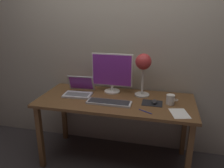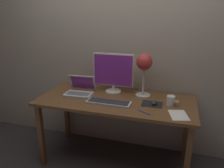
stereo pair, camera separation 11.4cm
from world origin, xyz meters
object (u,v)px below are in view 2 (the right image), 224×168
object	(u,v)px
laptop	(81,88)
pen	(144,112)
monitor	(113,72)
coffee_mug	(171,101)
mouse	(154,103)
desk_lamp	(144,65)
keyboard_main	(109,102)

from	to	relation	value
laptop	pen	xyz separation A→B (m)	(0.75, -0.30, -0.05)
monitor	coffee_mug	bearing A→B (deg)	-17.73
coffee_mug	mouse	bearing A→B (deg)	-172.76
desk_lamp	coffee_mug	distance (m)	0.45
desk_lamp	pen	bearing A→B (deg)	-79.47
monitor	coffee_mug	xyz separation A→B (m)	(0.63, -0.20, -0.19)
laptop	pen	bearing A→B (deg)	-21.45
coffee_mug	monitor	bearing A→B (deg)	162.27
desk_lamp	laptop	bearing A→B (deg)	-170.48
desk_lamp	coffee_mug	world-z (taller)	desk_lamp
pen	mouse	bearing A→B (deg)	72.33
desk_lamp	mouse	distance (m)	0.40
monitor	desk_lamp	world-z (taller)	desk_lamp
mouse	monitor	bearing A→B (deg)	155.28
monitor	mouse	size ratio (longest dim) A/B	4.69
monitor	laptop	bearing A→B (deg)	-157.34
desk_lamp	coffee_mug	bearing A→B (deg)	-30.70
pen	coffee_mug	bearing A→B (deg)	46.62
monitor	pen	size ratio (longest dim) A/B	3.21
laptop	keyboard_main	bearing A→B (deg)	-25.78
laptop	desk_lamp	world-z (taller)	desk_lamp
monitor	desk_lamp	bearing A→B (deg)	-4.59
keyboard_main	mouse	xyz separation A→B (m)	(0.44, 0.10, 0.01)
coffee_mug	pen	bearing A→B (deg)	-133.38
monitor	keyboard_main	size ratio (longest dim) A/B	1.02
keyboard_main	desk_lamp	world-z (taller)	desk_lamp
monitor	pen	xyz separation A→B (m)	(0.41, -0.44, -0.23)
desk_lamp	coffee_mug	size ratio (longest dim) A/B	3.90
desk_lamp	pen	size ratio (longest dim) A/B	3.25
keyboard_main	pen	world-z (taller)	keyboard_main
monitor	desk_lamp	distance (m)	0.36
keyboard_main	desk_lamp	size ratio (longest dim) A/B	0.97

